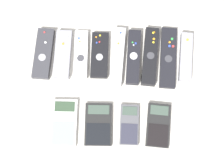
# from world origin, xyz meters

# --- Properties ---
(ground_plane) EXTENTS (3.00, 3.00, 0.00)m
(ground_plane) POSITION_xyz_m (0.00, 0.00, 0.00)
(ground_plane) COLOR beige
(remote_0) EXTENTS (0.06, 0.18, 0.02)m
(remote_0) POSITION_xyz_m (-0.24, 0.13, 0.01)
(remote_0) COLOR #333338
(remote_0) RESTS_ON ground_plane
(remote_1) EXTENTS (0.05, 0.17, 0.03)m
(remote_1) POSITION_xyz_m (-0.17, 0.13, 0.01)
(remote_1) COLOR gray
(remote_1) RESTS_ON ground_plane
(remote_2) EXTENTS (0.05, 0.17, 0.02)m
(remote_2) POSITION_xyz_m (-0.11, 0.14, 0.01)
(remote_2) COLOR white
(remote_2) RESTS_ON ground_plane
(remote_3) EXTENTS (0.06, 0.17, 0.02)m
(remote_3) POSITION_xyz_m (-0.05, 0.14, 0.01)
(remote_3) COLOR black
(remote_3) RESTS_ON ground_plane
(remote_4) EXTENTS (0.05, 0.21, 0.03)m
(remote_4) POSITION_xyz_m (0.02, 0.13, 0.01)
(remote_4) COLOR #B7B7BC
(remote_4) RESTS_ON ground_plane
(remote_5) EXTENTS (0.05, 0.20, 0.03)m
(remote_5) POSITION_xyz_m (0.07, 0.13, 0.01)
(remote_5) COLOR black
(remote_5) RESTS_ON ground_plane
(remote_6) EXTENTS (0.06, 0.21, 0.03)m
(remote_6) POSITION_xyz_m (0.13, 0.14, 0.01)
(remote_6) COLOR black
(remote_6) RESTS_ON ground_plane
(remote_7) EXTENTS (0.06, 0.22, 0.02)m
(remote_7) POSITION_xyz_m (0.19, 0.14, 0.01)
(remote_7) COLOR black
(remote_7) RESTS_ON ground_plane
(remote_8) EXTENTS (0.05, 0.18, 0.03)m
(remote_8) POSITION_xyz_m (0.25, 0.14, 0.01)
(remote_8) COLOR gray
(remote_8) RESTS_ON ground_plane
(calculator_0) EXTENTS (0.09, 0.16, 0.02)m
(calculator_0) POSITION_xyz_m (-0.15, -0.10, 0.01)
(calculator_0) COLOR silver
(calculator_0) RESTS_ON ground_plane
(calculator_1) EXTENTS (0.09, 0.14, 0.01)m
(calculator_1) POSITION_xyz_m (-0.04, -0.10, 0.01)
(calculator_1) COLOR black
(calculator_1) RESTS_ON ground_plane
(calculator_2) EXTENTS (0.06, 0.13, 0.02)m
(calculator_2) POSITION_xyz_m (0.06, -0.10, 0.01)
(calculator_2) COLOR #4C4C51
(calculator_2) RESTS_ON ground_plane
(calculator_3) EXTENTS (0.08, 0.15, 0.02)m
(calculator_3) POSITION_xyz_m (0.16, -0.10, 0.01)
(calculator_3) COLOR black
(calculator_3) RESTS_ON ground_plane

